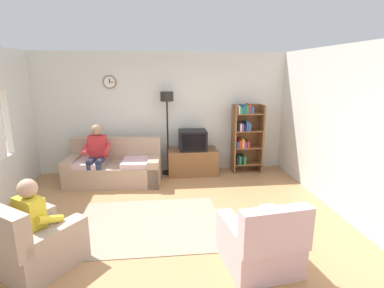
{
  "coord_description": "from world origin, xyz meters",
  "views": [
    {
      "loc": [
        -0.08,
        -4.16,
        2.31
      ],
      "look_at": [
        0.48,
        0.99,
        1.02
      ],
      "focal_mm": 27.89,
      "sensor_mm": 36.0,
      "label": 1
    }
  ],
  "objects_px": {
    "armchair_near_bookshelf": "(260,244)",
    "person_in_left_armchair": "(39,218)",
    "bookshelf": "(245,136)",
    "person_on_couch": "(97,152)",
    "armchair_near_window": "(35,245)",
    "couch": "(115,168)",
    "floor_lamp": "(167,110)",
    "tv_stand": "(193,162)",
    "tv": "(193,140)"
  },
  "relations": [
    {
      "from": "armchair_near_bookshelf",
      "to": "person_in_left_armchair",
      "type": "distance_m",
      "value": 2.65
    },
    {
      "from": "person_in_left_armchair",
      "to": "bookshelf",
      "type": "bearing_deg",
      "value": 42.32
    },
    {
      "from": "person_on_couch",
      "to": "person_in_left_armchair",
      "type": "xyz_separation_m",
      "value": [
        -0.18,
        -2.57,
        -0.09
      ]
    },
    {
      "from": "bookshelf",
      "to": "person_in_left_armchair",
      "type": "relative_size",
      "value": 1.41
    },
    {
      "from": "armchair_near_bookshelf",
      "to": "armchair_near_window",
      "type": "bearing_deg",
      "value": 174.37
    },
    {
      "from": "bookshelf",
      "to": "armchair_near_bookshelf",
      "type": "xyz_separation_m",
      "value": [
        -0.78,
        -3.42,
        -0.54
      ]
    },
    {
      "from": "couch",
      "to": "floor_lamp",
      "type": "bearing_deg",
      "value": 21.13
    },
    {
      "from": "armchair_near_window",
      "to": "person_on_couch",
      "type": "height_order",
      "value": "person_on_couch"
    },
    {
      "from": "floor_lamp",
      "to": "armchair_near_bookshelf",
      "type": "xyz_separation_m",
      "value": [
        0.99,
        -3.45,
        -1.16
      ]
    },
    {
      "from": "person_on_couch",
      "to": "floor_lamp",
      "type": "bearing_deg",
      "value": 20.71
    },
    {
      "from": "couch",
      "to": "tv_stand",
      "type": "xyz_separation_m",
      "value": [
        1.68,
        0.34,
        -0.03
      ]
    },
    {
      "from": "armchair_near_bookshelf",
      "to": "person_on_couch",
      "type": "xyz_separation_m",
      "value": [
        -2.43,
        2.91,
        0.41
      ]
    },
    {
      "from": "tv_stand",
      "to": "armchair_near_window",
      "type": "height_order",
      "value": "armchair_near_window"
    },
    {
      "from": "bookshelf",
      "to": "tv_stand",
      "type": "bearing_deg",
      "value": -176.82
    },
    {
      "from": "tv",
      "to": "floor_lamp",
      "type": "distance_m",
      "value": 0.86
    },
    {
      "from": "armchair_near_window",
      "to": "person_in_left_armchair",
      "type": "height_order",
      "value": "person_in_left_armchair"
    },
    {
      "from": "couch",
      "to": "tv",
      "type": "distance_m",
      "value": 1.77
    },
    {
      "from": "couch",
      "to": "armchair_near_window",
      "type": "bearing_deg",
      "value": -101.18
    },
    {
      "from": "tv_stand",
      "to": "person_in_left_armchair",
      "type": "distance_m",
      "value": 3.73
    },
    {
      "from": "bookshelf",
      "to": "person_on_couch",
      "type": "relative_size",
      "value": 1.27
    },
    {
      "from": "person_in_left_armchair",
      "to": "tv",
      "type": "bearing_deg",
      "value": 54.07
    },
    {
      "from": "armchair_near_window",
      "to": "bookshelf",
      "type": "bearing_deg",
      "value": 42.54
    },
    {
      "from": "person_on_couch",
      "to": "couch",
      "type": "bearing_deg",
      "value": 19.18
    },
    {
      "from": "armchair_near_bookshelf",
      "to": "person_on_couch",
      "type": "relative_size",
      "value": 0.79
    },
    {
      "from": "tv",
      "to": "armchair_near_bookshelf",
      "type": "relative_size",
      "value": 0.61
    },
    {
      "from": "floor_lamp",
      "to": "person_on_couch",
      "type": "bearing_deg",
      "value": -159.29
    },
    {
      "from": "floor_lamp",
      "to": "armchair_near_bookshelf",
      "type": "height_order",
      "value": "floor_lamp"
    },
    {
      "from": "armchair_near_window",
      "to": "person_on_couch",
      "type": "distance_m",
      "value": 2.69
    },
    {
      "from": "tv",
      "to": "person_on_couch",
      "type": "relative_size",
      "value": 0.48
    },
    {
      "from": "couch",
      "to": "armchair_near_bookshelf",
      "type": "height_order",
      "value": "same"
    },
    {
      "from": "tv_stand",
      "to": "armchair_near_window",
      "type": "xyz_separation_m",
      "value": [
        -2.22,
        -3.09,
        0.0
      ]
    },
    {
      "from": "couch",
      "to": "floor_lamp",
      "type": "xyz_separation_m",
      "value": [
        1.13,
        0.44,
        1.14
      ]
    },
    {
      "from": "couch",
      "to": "armchair_near_window",
      "type": "height_order",
      "value": "same"
    },
    {
      "from": "couch",
      "to": "armchair_near_bookshelf",
      "type": "xyz_separation_m",
      "value": [
        2.12,
        -3.02,
        -0.02
      ]
    },
    {
      "from": "tv_stand",
      "to": "armchair_near_bookshelf",
      "type": "distance_m",
      "value": 3.38
    },
    {
      "from": "person_in_left_armchair",
      "to": "armchair_near_window",
      "type": "bearing_deg",
      "value": -125.71
    },
    {
      "from": "tv_stand",
      "to": "floor_lamp",
      "type": "bearing_deg",
      "value": 169.77
    },
    {
      "from": "floor_lamp",
      "to": "person_in_left_armchair",
      "type": "xyz_separation_m",
      "value": [
        -1.62,
        -3.12,
        -0.85
      ]
    },
    {
      "from": "bookshelf",
      "to": "armchair_near_bookshelf",
      "type": "distance_m",
      "value": 3.55
    },
    {
      "from": "tv",
      "to": "floor_lamp",
      "type": "xyz_separation_m",
      "value": [
        -0.55,
        0.12,
        0.65
      ]
    },
    {
      "from": "floor_lamp",
      "to": "armchair_near_window",
      "type": "xyz_separation_m",
      "value": [
        -1.67,
        -3.19,
        -1.16
      ]
    },
    {
      "from": "floor_lamp",
      "to": "armchair_near_bookshelf",
      "type": "relative_size",
      "value": 1.9
    },
    {
      "from": "tv_stand",
      "to": "floor_lamp",
      "type": "distance_m",
      "value": 1.29
    },
    {
      "from": "couch",
      "to": "person_on_couch",
      "type": "bearing_deg",
      "value": -160.82
    },
    {
      "from": "couch",
      "to": "tv_stand",
      "type": "height_order",
      "value": "couch"
    },
    {
      "from": "floor_lamp",
      "to": "armchair_near_window",
      "type": "bearing_deg",
      "value": -117.68
    },
    {
      "from": "tv_stand",
      "to": "armchair_near_window",
      "type": "bearing_deg",
      "value": -125.71
    },
    {
      "from": "couch",
      "to": "floor_lamp",
      "type": "distance_m",
      "value": 1.66
    },
    {
      "from": "bookshelf",
      "to": "person_on_couch",
      "type": "bearing_deg",
      "value": -170.89
    },
    {
      "from": "tv_stand",
      "to": "person_in_left_armchair",
      "type": "height_order",
      "value": "person_in_left_armchair"
    }
  ]
}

